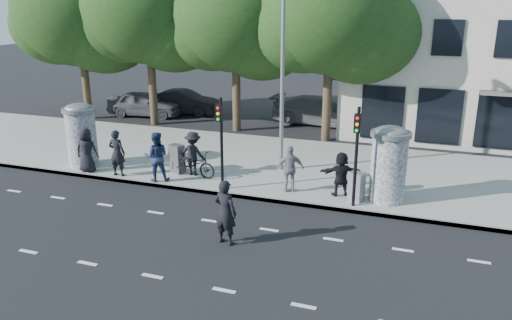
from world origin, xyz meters
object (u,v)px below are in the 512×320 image
at_px(bicycle, 193,164).
at_px(car_mid, 183,102).
at_px(ped_e, 290,169).
at_px(man_road, 225,212).
at_px(cabinet_right, 356,187).
at_px(car_right, 319,111).
at_px(ad_column_left, 81,133).
at_px(ped_d, 193,153).
at_px(street_lamp, 282,55).
at_px(ped_c, 156,157).
at_px(traffic_pole_near, 221,135).
at_px(ped_a, 87,150).
at_px(ped_b, 117,153).
at_px(cabinet_left, 177,159).
at_px(car_left, 145,104).
at_px(traffic_pole_far, 356,147).
at_px(ad_column_right, 389,162).
at_px(ped_f, 341,174).

height_order(bicycle, car_mid, car_mid).
relative_size(ped_e, man_road, 0.88).
distance_m(cabinet_right, car_right, 11.95).
bearing_deg(ad_column_left, ped_e, -0.56).
height_order(ad_column_left, ped_d, ad_column_left).
relative_size(street_lamp, ped_c, 4.16).
bearing_deg(man_road, street_lamp, -76.01).
height_order(traffic_pole_near, ped_a, traffic_pole_near).
bearing_deg(ped_e, ped_d, -30.05).
relative_size(ped_b, ped_e, 1.08).
relative_size(ped_c, car_mid, 0.43).
bearing_deg(ped_d, car_right, -98.30).
bearing_deg(ped_b, ped_c, 176.80).
xyz_separation_m(ad_column_left, ped_b, (2.13, -0.65, -0.46)).
bearing_deg(traffic_pole_near, ped_e, 14.40).
relative_size(ped_b, ped_c, 0.97).
height_order(cabinet_left, car_left, car_left).
height_order(ped_d, ped_e, ped_d).
xyz_separation_m(ped_b, car_mid, (-3.14, 11.73, -0.34)).
xyz_separation_m(ped_c, ped_d, (1.02, 1.07, -0.08)).
bearing_deg(ped_b, ped_e, -178.53).
bearing_deg(car_left, traffic_pole_near, -145.05).
bearing_deg(ped_a, man_road, 140.43).
height_order(traffic_pole_near, traffic_pole_far, same).
bearing_deg(traffic_pole_far, cabinet_left, 170.78).
height_order(car_left, car_right, car_right).
distance_m(ad_column_right, car_right, 11.98).
distance_m(traffic_pole_far, ped_d, 6.70).
bearing_deg(ped_a, ad_column_right, 170.62).
xyz_separation_m(ad_column_left, man_road, (8.28, -4.36, -0.56)).
bearing_deg(ped_f, ped_a, -16.94).
height_order(ped_f, car_left, ped_f).
relative_size(ped_d, man_road, 0.90).
distance_m(ad_column_right, ped_a, 11.76).
xyz_separation_m(ad_column_right, ped_c, (-8.52, -0.85, -0.43)).
xyz_separation_m(ped_b, car_left, (-5.07, 10.37, -0.31)).
bearing_deg(ad_column_right, traffic_pole_near, -171.11).
relative_size(ped_b, ped_d, 1.06).
bearing_deg(cabinet_left, cabinet_right, 14.15).
xyz_separation_m(traffic_pole_far, ped_e, (-2.39, 0.62, -1.21)).
height_order(traffic_pole_near, cabinet_right, traffic_pole_near).
distance_m(bicycle, cabinet_right, 6.44).
bearing_deg(man_road, cabinet_right, -115.30).
height_order(ped_b, ped_e, ped_b).
xyz_separation_m(ped_a, man_road, (7.59, -3.73, -0.07)).
distance_m(ped_f, car_left, 16.76).
distance_m(ped_d, car_mid, 12.19).
xyz_separation_m(ped_e, cabinet_right, (2.40, -0.08, -0.35)).
bearing_deg(ad_column_right, ad_column_left, -179.08).
relative_size(ped_b, ped_f, 1.16).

